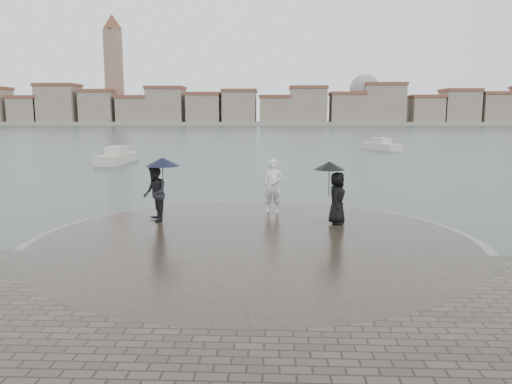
{
  "coord_description": "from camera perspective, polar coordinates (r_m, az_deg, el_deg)",
  "views": [
    {
      "loc": [
        0.61,
        -9.92,
        3.75
      ],
      "look_at": [
        0.0,
        4.8,
        1.45
      ],
      "focal_mm": 35.0,
      "sensor_mm": 36.0,
      "label": 1
    }
  ],
  "objects": [
    {
      "name": "visitor_left",
      "position": [
        16.16,
        -11.29,
        0.71
      ],
      "size": [
        1.29,
        1.19,
        2.04
      ],
      "color": "black",
      "rests_on": "quay_tip"
    },
    {
      "name": "quay_tip",
      "position": [
        13.9,
        -0.22,
        -6.01
      ],
      "size": [
        11.9,
        11.9,
        0.36
      ],
      "primitive_type": "cylinder",
      "color": "#2D261E",
      "rests_on": "ground"
    },
    {
      "name": "far_skyline",
      "position": [
        170.78,
        0.06,
        9.51
      ],
      "size": [
        260.0,
        20.0,
        37.0
      ],
      "color": "gray",
      "rests_on": "ground"
    },
    {
      "name": "kerb_ring",
      "position": [
        13.91,
        -0.22,
        -6.09
      ],
      "size": [
        12.5,
        12.5,
        0.32
      ],
      "primitive_type": "cylinder",
      "color": "gray",
      "rests_on": "ground"
    },
    {
      "name": "ground",
      "position": [
        10.62,
        -1.1,
        -11.81
      ],
      "size": [
        400.0,
        400.0,
        0.0
      ],
      "primitive_type": "plane",
      "color": "#2B3835",
      "rests_on": "ground"
    },
    {
      "name": "statue",
      "position": [
        17.23,
        1.96,
        0.68
      ],
      "size": [
        0.75,
        0.56,
        1.87
      ],
      "primitive_type": "imported",
      "rotation": [
        0.0,
        0.0,
        -0.18
      ],
      "color": "white",
      "rests_on": "quay_tip"
    },
    {
      "name": "visitor_right",
      "position": [
        15.65,
        9.01,
        0.33
      ],
      "size": [
        1.11,
        1.05,
        1.95
      ],
      "color": "black",
      "rests_on": "quay_tip"
    },
    {
      "name": "boats",
      "position": [
        48.3,
        12.8,
        4.66
      ],
      "size": [
        43.34,
        21.31,
        1.5
      ],
      "color": "#B9B5A6",
      "rests_on": "ground"
    }
  ]
}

